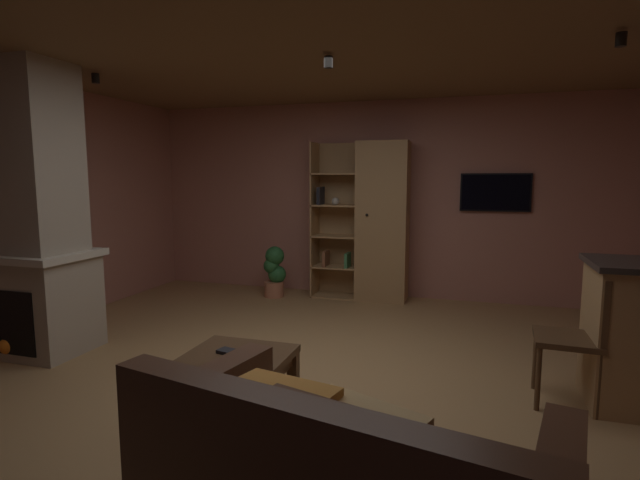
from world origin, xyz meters
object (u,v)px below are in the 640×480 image
object	(u,v)px
stone_fireplace	(30,225)
potted_floor_plant	(275,271)
wall_mounted_tv	(495,192)
dining_chair	(581,331)
bookshelf_cabinet	(376,222)
coffee_table	(238,367)
table_book_0	(227,351)

from	to	relation	value
stone_fireplace	potted_floor_plant	world-z (taller)	stone_fireplace
potted_floor_plant	wall_mounted_tv	bearing A→B (deg)	10.01
dining_chair	wall_mounted_tv	world-z (taller)	wall_mounted_tv
bookshelf_cabinet	dining_chair	world-z (taller)	bookshelf_cabinet
coffee_table	potted_floor_plant	bearing A→B (deg)	108.23
coffee_table	bookshelf_cabinet	bearing A→B (deg)	85.53
table_book_0	potted_floor_plant	distance (m)	3.25
bookshelf_cabinet	wall_mounted_tv	world-z (taller)	bookshelf_cabinet
stone_fireplace	wall_mounted_tv	size ratio (longest dim) A/B	3.09
stone_fireplace	dining_chair	distance (m)	4.52
table_book_0	dining_chair	world-z (taller)	dining_chair
stone_fireplace	coffee_table	world-z (taller)	stone_fireplace
potted_floor_plant	table_book_0	bearing A→B (deg)	-73.06
bookshelf_cabinet	wall_mounted_tv	bearing A→B (deg)	8.43
table_book_0	dining_chair	bearing A→B (deg)	20.95
bookshelf_cabinet	dining_chair	bearing A→B (deg)	-53.09
stone_fireplace	bookshelf_cabinet	xyz separation A→B (m)	(2.58, 2.76, -0.15)
stone_fireplace	coffee_table	distance (m)	2.52
dining_chair	coffee_table	bearing A→B (deg)	-158.62
coffee_table	wall_mounted_tv	distance (m)	4.09
dining_chair	potted_floor_plant	xyz separation A→B (m)	(-3.18, 2.26, -0.19)
coffee_table	wall_mounted_tv	bearing A→B (deg)	64.80
bookshelf_cabinet	coffee_table	world-z (taller)	bookshelf_cabinet
dining_chair	potted_floor_plant	size ratio (longest dim) A/B	1.37
bookshelf_cabinet	potted_floor_plant	world-z (taller)	bookshelf_cabinet
stone_fireplace	potted_floor_plant	bearing A→B (deg)	62.57
potted_floor_plant	stone_fireplace	bearing A→B (deg)	-117.43
coffee_table	dining_chair	world-z (taller)	dining_chair
bookshelf_cabinet	dining_chair	distance (m)	3.19
bookshelf_cabinet	coffee_table	size ratio (longest dim) A/B	3.04
dining_chair	wall_mounted_tv	size ratio (longest dim) A/B	1.12
coffee_table	potted_floor_plant	size ratio (longest dim) A/B	0.99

